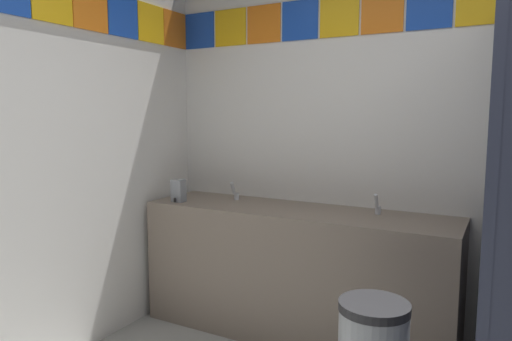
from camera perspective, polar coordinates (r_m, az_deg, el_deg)
wall_back at (r=3.12m, az=20.13°, el=4.04°), size 3.68×0.09×2.70m
vanity_counter at (r=3.20m, az=4.78°, el=-12.24°), size 2.08×0.56×0.87m
faucet_left at (r=3.39m, az=-2.59°, el=-2.79°), size 0.04×0.10×0.14m
faucet_right at (r=2.99m, az=14.75°, el=-4.31°), size 0.04×0.10×0.14m
soap_dispenser at (r=3.37m, az=-9.55°, el=-2.49°), size 0.09×0.09×0.16m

